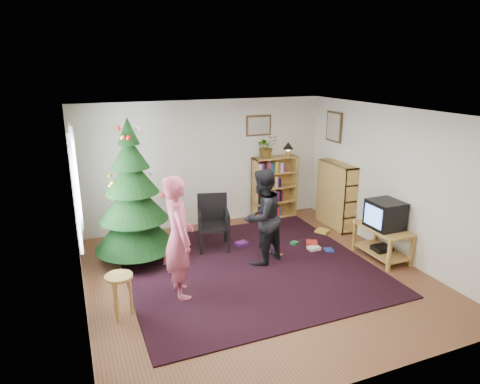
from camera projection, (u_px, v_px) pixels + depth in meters
name	position (u px, v px, depth m)	size (l,w,h in m)	color
floor	(256.00, 276.00, 6.63)	(5.00, 5.00, 0.00)	brown
ceiling	(258.00, 113.00, 5.91)	(5.00, 5.00, 0.00)	white
wall_back	(205.00, 164.00, 8.49)	(5.00, 0.02, 2.50)	silver
wall_front	(366.00, 273.00, 4.06)	(5.00, 0.02, 2.50)	silver
wall_left	(76.00, 222.00, 5.37)	(0.02, 5.00, 2.50)	silver
wall_right	(392.00, 182.00, 7.18)	(0.02, 5.00, 2.50)	silver
rug	(249.00, 267.00, 6.90)	(3.80, 3.60, 0.02)	black
window_pane	(75.00, 190.00, 5.84)	(0.04, 1.20, 1.40)	silver
curtain	(76.00, 178.00, 6.47)	(0.06, 0.35, 1.60)	silver
picture_back	(259.00, 126.00, 8.68)	(0.55, 0.03, 0.42)	#4C3319
picture_right	(334.00, 127.00, 8.52)	(0.03, 0.50, 0.60)	#4C3319
christmas_tree	(133.00, 204.00, 6.85)	(1.32, 1.32, 2.39)	#3F2816
bookshelf_back	(274.00, 186.00, 9.05)	(0.95, 0.30, 1.30)	#BC9143
bookshelf_right	(336.00, 195.00, 8.48)	(0.30, 0.95, 1.30)	#BC9143
tv_stand	(383.00, 240.00, 7.15)	(0.52, 0.94, 0.55)	#BC9143
crt_tv	(385.00, 214.00, 7.02)	(0.49, 0.53, 0.46)	black
armchair	(212.00, 220.00, 7.54)	(0.64, 0.65, 0.96)	black
stool	(120.00, 285.00, 5.45)	(0.35, 0.35, 0.58)	#BC9143
person_standing	(178.00, 237.00, 5.85)	(0.64, 0.42, 1.75)	#B0465D
person_by_chair	(262.00, 217.00, 6.86)	(0.77, 0.60, 1.58)	black
potted_plant	(267.00, 146.00, 8.73)	(0.42, 0.36, 0.47)	gray
table_lamp	(288.00, 147.00, 8.92)	(0.22, 0.22, 0.29)	#A57F33
floor_clutter	(299.00, 245.00, 7.67)	(1.90, 0.98, 0.08)	#A51E19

